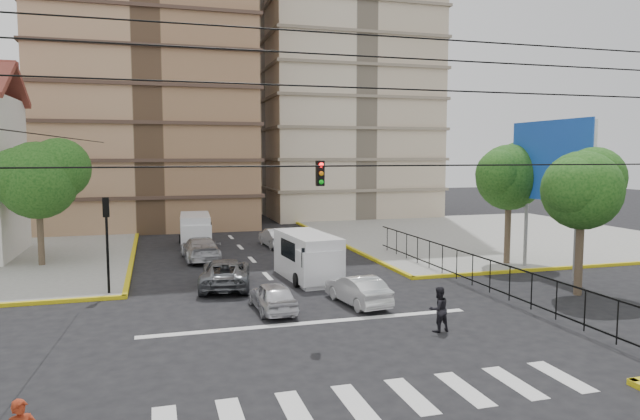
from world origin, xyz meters
name	(u,v)px	position (x,y,z in m)	size (l,w,h in m)	color
ground	(320,332)	(0.00, 0.00, 0.00)	(160.00, 160.00, 0.00)	black
sidewalk_ne	(490,235)	(20.00, 20.00, 0.07)	(26.00, 26.00, 0.15)	gray
crosswalk_stripes	(383,399)	(0.00, -6.00, 0.01)	(12.00, 2.40, 0.01)	silver
stop_line	(311,323)	(0.00, 1.20, 0.01)	(13.00, 0.40, 0.01)	silver
park_fence	(472,288)	(9.00, 4.50, 0.00)	(0.10, 22.50, 1.66)	black
billboard	(551,163)	(14.45, 6.00, 6.00)	(0.36, 6.20, 8.10)	slate
tree_park_a	(583,187)	(13.08, 2.01, 5.01)	(4.41, 3.60, 6.83)	#473828
tree_park_c	(511,174)	(14.09, 9.01, 5.34)	(4.65, 3.80, 7.25)	#473828
tree_tudor	(40,177)	(-11.90, 16.01, 5.22)	(5.39, 4.40, 7.43)	#473828
traffic_light_nw	(107,229)	(-7.80, 7.80, 3.11)	(0.28, 0.22, 4.40)	black
traffic_light_hanging	(338,172)	(0.00, -2.04, 5.90)	(18.00, 9.12, 0.92)	black
van_right_lane	(309,258)	(1.88, 8.49, 1.16)	(2.52, 5.44, 2.38)	silver
van_left_lane	(196,231)	(-2.98, 20.90, 1.10)	(2.24, 5.13, 2.27)	silver
car_silver_front_left	(273,296)	(-1.09, 3.27, 0.62)	(1.47, 3.64, 1.24)	silver
car_white_front_right	(358,290)	(2.65, 3.27, 0.64)	(1.36, 3.89, 1.28)	silver
car_grey_mid_left	(225,273)	(-2.45, 8.11, 0.70)	(2.33, 5.04, 1.40)	#5B5E63
car_silver_rear_left	(200,248)	(-3.06, 15.70, 0.73)	(2.04, 5.02, 1.46)	#BBBBC0
car_darkgrey_mid_right	(307,250)	(3.20, 13.72, 0.63)	(1.49, 3.70, 1.26)	#28282A
car_white_rear_right	(275,237)	(2.38, 19.47, 0.67)	(1.41, 4.04, 1.33)	silver
pedestrian_crosswalk	(439,309)	(4.19, -1.14, 0.83)	(0.81, 0.63, 1.66)	black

